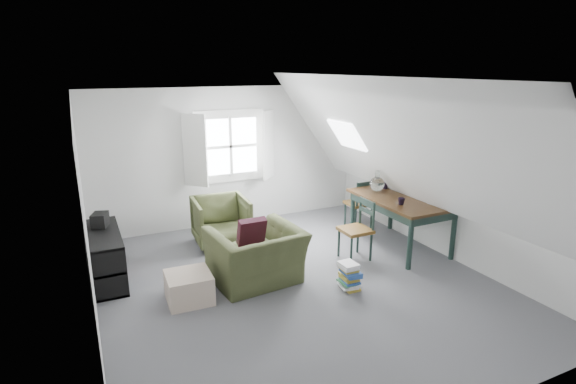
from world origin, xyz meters
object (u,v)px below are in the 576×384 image
armchair_far (222,244)px  media_shelf (105,259)px  armchair_near (257,281)px  dining_table (401,204)px  magazine_stack (349,276)px  ottoman (189,287)px  dining_chair_near (357,229)px  dining_chair_far (360,203)px

armchair_far → media_shelf: size_ratio=0.65×
armchair_near → dining_table: size_ratio=0.69×
armchair_far → magazine_stack: armchair_far is taller
ottoman → magazine_stack: magazine_stack is taller
armchair_far → dining_table: (2.57, -1.34, 0.72)m
ottoman → dining_chair_near: dining_chair_near is taller
magazine_stack → ottoman: bearing=163.2°
dining_chair_far → dining_chair_near: bearing=58.4°
ottoman → magazine_stack: 2.07m
dining_table → dining_chair_near: bearing=-174.8°
dining_table → dining_chair_far: dining_chair_far is taller
dining_table → media_shelf: (-4.39, 0.75, -0.41)m
media_shelf → magazine_stack: size_ratio=3.69×
dining_chair_far → magazine_stack: (-1.45, -1.92, -0.28)m
dining_chair_far → media_shelf: size_ratio=0.67×
dining_chair_near → armchair_far: bearing=-125.1°
dining_table → ottoman: bearing=-176.0°
armchair_far → magazine_stack: 2.46m
media_shelf → ottoman: bearing=-49.0°
dining_table → dining_chair_far: size_ratio=1.86×
ottoman → media_shelf: media_shelf is taller
media_shelf → armchair_near: bearing=-26.3°
dining_chair_far → magazine_stack: size_ratio=2.47×
dining_table → dining_chair_near: (-0.87, -0.09, -0.25)m
dining_chair_far → dining_chair_near: (-0.81, -1.12, 0.01)m
ottoman → dining_table: size_ratio=0.33×
ottoman → dining_chair_far: dining_chair_far is taller
magazine_stack → media_shelf: bearing=150.4°
armchair_far → dining_chair_far: 2.56m
ottoman → dining_table: (3.49, 0.28, 0.54)m
armchair_far → magazine_stack: bearing=-61.3°
armchair_near → dining_chair_far: bearing=-159.9°
armchair_near → magazine_stack: armchair_near is taller
dining_chair_near → media_shelf: size_ratio=0.69×
ottoman → armchair_far: bearing=60.2°
armchair_near → magazine_stack: bearing=139.6°
armchair_far → dining_chair_far: dining_chair_far is taller
armchair_far → media_shelf: media_shelf is taller
media_shelf → armchair_far: bearing=18.1°
ottoman → dining_chair_far: 3.68m
dining_chair_far → dining_table: bearing=97.8°
armchair_near → armchair_far: armchair_far is taller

